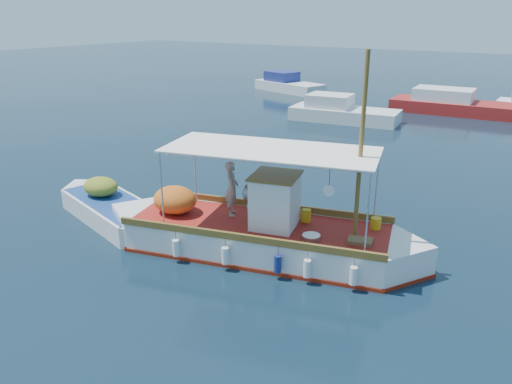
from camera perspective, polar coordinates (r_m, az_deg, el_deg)
The scene contains 6 objects.
ground at distance 14.08m, azimuth 2.90°, elevation -7.18°, with size 160.00×160.00×0.00m, color black.
fishing_caique at distance 14.07m, azimuth 0.06°, elevation -4.88°, with size 9.21×4.17×5.79m.
dinghy at distance 16.91m, azimuth -16.14°, elevation -2.07°, with size 5.71×2.82×1.45m.
bg_boat_nw at distance 31.66m, azimuth 9.71°, elevation 8.88°, with size 6.79×3.12×1.80m.
bg_boat_n at distance 36.12m, azimuth 22.26°, elevation 9.05°, with size 9.46×3.22×1.80m.
bg_boat_far_w at distance 43.39m, azimuth 3.65°, elevation 12.06°, with size 6.72×4.02×1.80m.
Camera 1 is at (6.14, -10.93, 6.41)m, focal length 35.00 mm.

